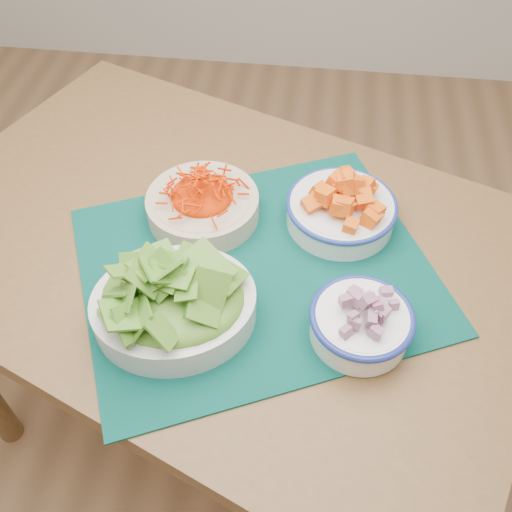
% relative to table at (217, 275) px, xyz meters
% --- Properties ---
extents(ground, '(4.00, 4.00, 0.00)m').
position_rel_table_xyz_m(ground, '(0.09, -0.13, -0.64)').
color(ground, '#A77951').
rests_on(ground, ground).
extents(table, '(1.33, 1.12, 0.75)m').
position_rel_table_xyz_m(table, '(0.00, 0.00, 0.00)').
color(table, brown).
rests_on(table, ground).
extents(placemat, '(0.72, 0.67, 0.00)m').
position_rel_table_xyz_m(placemat, '(0.08, -0.06, 0.11)').
color(placemat, '#012D27').
rests_on(placemat, table).
extents(carrot_bowl, '(0.27, 0.27, 0.08)m').
position_rel_table_xyz_m(carrot_bowl, '(-0.03, 0.05, 0.15)').
color(carrot_bowl, beige).
rests_on(carrot_bowl, placemat).
extents(squash_bowl, '(0.23, 0.23, 0.10)m').
position_rel_table_xyz_m(squash_bowl, '(0.22, 0.06, 0.16)').
color(squash_bowl, white).
rests_on(squash_bowl, placemat).
extents(lettuce_bowl, '(0.30, 0.28, 0.12)m').
position_rel_table_xyz_m(lettuce_bowl, '(-0.03, -0.18, 0.17)').
color(lettuce_bowl, silver).
rests_on(lettuce_bowl, placemat).
extents(onion_bowl, '(0.19, 0.19, 0.08)m').
position_rel_table_xyz_m(onion_bowl, '(0.26, -0.18, 0.15)').
color(onion_bowl, white).
rests_on(onion_bowl, placemat).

